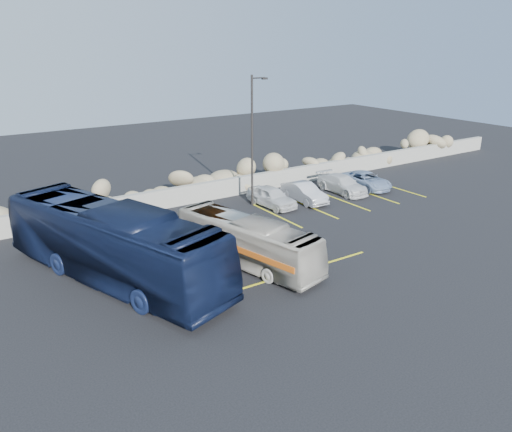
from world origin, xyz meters
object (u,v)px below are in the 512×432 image
vintage_bus (247,241)px  car_a (272,197)px  lamppost (253,138)px  car_d (366,180)px  car_c (342,184)px  tour_coach (113,243)px  car_b (304,193)px

vintage_bus → car_a: bearing=33.9°
lamppost → car_d: (8.77, -1.17, -3.73)m
vintage_bus → car_d: bearing=10.4°
car_c → tour_coach: bearing=-165.4°
tour_coach → lamppost: bearing=7.8°
car_b → car_c: bearing=5.0°
car_a → vintage_bus: bearing=-138.2°
car_c → car_d: size_ratio=1.01×
car_c → car_d: bearing=-2.1°
lamppost → car_b: size_ratio=2.16×
lamppost → vintage_bus: size_ratio=1.00×
car_d → car_a: bearing=-180.0°
vintage_bus → car_c: (11.63, 6.14, -0.53)m
tour_coach → car_d: (19.46, 4.30, -1.12)m
vintage_bus → car_d: size_ratio=1.98×
car_b → car_d: 5.63m
car_b → lamppost: bearing=160.3°
vintage_bus → lamppost: bearing=41.8°
tour_coach → car_d: 19.96m
lamppost → car_a: (0.82, -0.89, -3.66)m
tour_coach → car_c: size_ratio=2.97×
car_b → car_a: bearing=173.1°
tour_coach → car_c: bearing=-5.0°
car_b → car_d: bearing=2.9°
car_d → vintage_bus: bearing=-154.3°
car_a → car_c: (5.78, -0.19, -0.04)m
lamppost → vintage_bus: bearing=-124.8°
car_a → car_d: size_ratio=0.92×
tour_coach → car_d: bearing=-6.8°
tour_coach → car_a: 12.44m
car_b → car_c: 3.47m
vintage_bus → car_b: vintage_bus is taller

